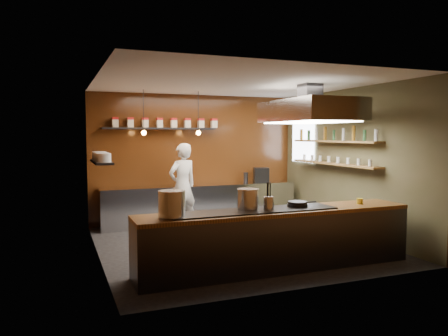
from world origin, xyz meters
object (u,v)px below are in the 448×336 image
stockpot_small (248,199)px  chef (183,186)px  espresso_machine (261,175)px  extractor_hood (310,111)px  stockpot_large (172,204)px

stockpot_small → chef: size_ratio=0.18×
stockpot_small → espresso_machine: 4.16m
extractor_hood → espresso_machine: (0.25, 2.54, -1.43)m
chef → stockpot_small: bearing=73.0°
espresso_machine → stockpot_large: bearing=-111.7°
extractor_hood → stockpot_small: 2.50m
extractor_hood → stockpot_small: size_ratio=6.05×
stockpot_small → chef: 3.34m
espresso_machine → stockpot_small: bearing=-100.3°
stockpot_large → stockpot_small: (1.22, 0.16, -0.03)m
espresso_machine → chef: 2.11m
extractor_hood → chef: bearing=129.4°
extractor_hood → espresso_machine: size_ratio=5.63×
stockpot_large → chef: size_ratio=0.20×
extractor_hood → stockpot_small: (-1.75, -1.10, -1.41)m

